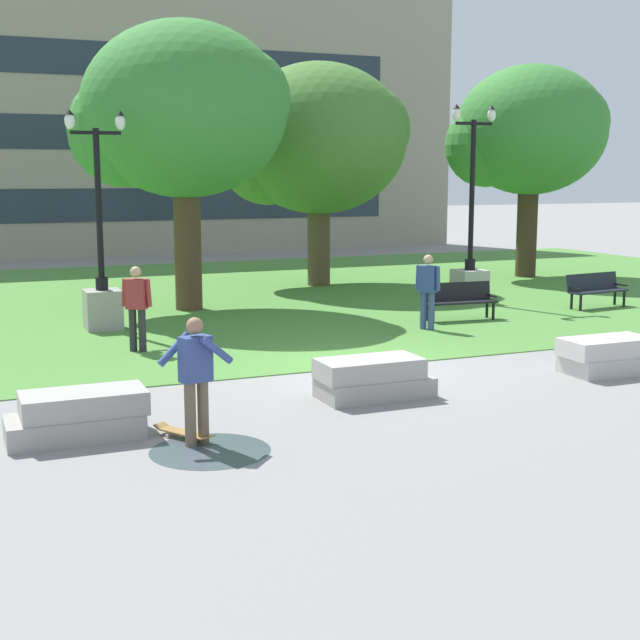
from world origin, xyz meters
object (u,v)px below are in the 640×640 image
(lamp_post_left, at_px, (470,264))
(concrete_block_center, at_px, (79,416))
(concrete_block_left, at_px, (372,379))
(person_skateboarder, at_px, (196,373))
(lamp_post_right, at_px, (102,286))
(park_bench_near_right, at_px, (459,298))
(concrete_block_right, at_px, (610,356))
(park_bench_near_left, at_px, (596,288))
(person_bystander_near_lawn, at_px, (428,288))
(person_bystander_far_lawn, at_px, (137,304))
(skateboard, at_px, (184,433))

(lamp_post_left, bearing_deg, concrete_block_center, -143.19)
(concrete_block_left, relative_size, person_skateboarder, 1.07)
(concrete_block_left, height_order, lamp_post_right, lamp_post_right)
(lamp_post_right, bearing_deg, park_bench_near_right, -13.94)
(person_skateboarder, xyz_separation_m, park_bench_near_right, (8.52, 7.30, -0.43))
(concrete_block_right, bearing_deg, park_bench_near_left, 51.88)
(person_bystander_near_lawn, relative_size, person_bystander_far_lawn, 1.00)
(concrete_block_right, height_order, lamp_post_right, lamp_post_right)
(lamp_post_left, bearing_deg, park_bench_near_left, -38.97)
(park_bench_near_left, height_order, park_bench_near_right, same)
(person_bystander_near_lawn, bearing_deg, person_bystander_far_lawn, 179.59)
(concrete_block_right, xyz_separation_m, park_bench_near_right, (0.55, 6.01, 0.23))
(lamp_post_left, bearing_deg, person_bystander_near_lawn, -134.18)
(concrete_block_right, xyz_separation_m, lamp_post_left, (2.38, 8.42, 0.79))
(lamp_post_right, bearing_deg, park_bench_near_left, -7.76)
(concrete_block_center, height_order, concrete_block_left, same)
(lamp_post_right, bearing_deg, concrete_block_center, -101.54)
(skateboard, bearing_deg, park_bench_near_right, 39.06)
(park_bench_near_left, relative_size, park_bench_near_right, 1.00)
(concrete_block_right, distance_m, person_bystander_near_lawn, 5.22)
(concrete_block_left, distance_m, concrete_block_right, 4.73)
(lamp_post_left, relative_size, person_bystander_far_lawn, 3.12)
(concrete_block_left, distance_m, skateboard, 3.51)
(concrete_block_right, xyz_separation_m, park_bench_near_left, (4.96, 6.33, 0.23))
(skateboard, height_order, person_bystander_near_lawn, person_bystander_near_lawn)
(concrete_block_center, relative_size, skateboard, 1.89)
(concrete_block_left, xyz_separation_m, concrete_block_right, (4.73, -0.05, 0.00))
(concrete_block_center, distance_m, park_bench_near_right, 11.79)
(lamp_post_right, bearing_deg, person_skateboarder, -91.97)
(concrete_block_left, xyz_separation_m, park_bench_near_left, (9.69, 6.28, 0.23))
(skateboard, xyz_separation_m, park_bench_near_right, (8.62, 7.00, 0.45))
(lamp_post_right, xyz_separation_m, lamp_post_left, (10.02, 0.38, 0.07))
(concrete_block_right, bearing_deg, concrete_block_left, 179.38)
(person_skateboarder, bearing_deg, lamp_post_right, 88.03)
(concrete_block_right, relative_size, lamp_post_right, 0.38)
(concrete_block_center, xyz_separation_m, skateboard, (1.30, -0.62, -0.22))
(park_bench_near_right, height_order, lamp_post_right, lamp_post_right)
(person_skateboarder, bearing_deg, concrete_block_center, 146.43)
(concrete_block_center, distance_m, park_bench_near_left, 15.82)
(person_skateboarder, bearing_deg, skateboard, 108.06)
(lamp_post_right, bearing_deg, person_bystander_near_lawn, -23.31)
(skateboard, relative_size, person_bystander_far_lawn, 0.58)
(concrete_block_right, xyz_separation_m, person_bystander_far_lawn, (-7.44, 5.16, 0.68))
(concrete_block_right, height_order, lamp_post_left, lamp_post_left)
(park_bench_near_left, relative_size, lamp_post_left, 0.35)
(park_bench_near_left, bearing_deg, concrete_block_right, -128.12)
(lamp_post_right, distance_m, person_bystander_near_lawn, 7.41)
(concrete_block_right, bearing_deg, concrete_block_center, -177.76)
(person_skateboarder, height_order, person_bystander_near_lawn, person_bystander_near_lawn)
(concrete_block_left, distance_m, person_bystander_far_lawn, 5.82)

